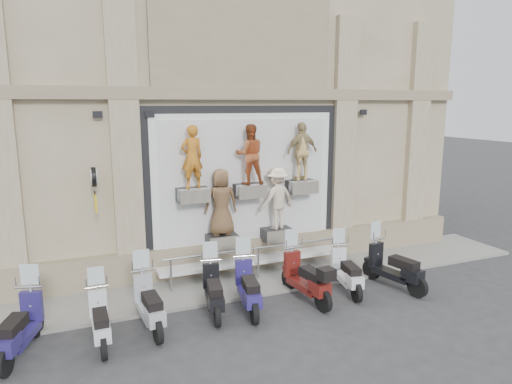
% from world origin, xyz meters
% --- Properties ---
extents(ground, '(90.00, 90.00, 0.00)m').
position_xyz_m(ground, '(0.00, 0.00, 0.00)').
color(ground, '#303033').
rests_on(ground, ground).
extents(sidewalk, '(16.00, 2.20, 0.08)m').
position_xyz_m(sidewalk, '(0.00, 2.10, 0.04)').
color(sidewalk, gray).
rests_on(sidewalk, ground).
extents(building, '(14.00, 8.60, 12.00)m').
position_xyz_m(building, '(0.00, 7.00, 6.00)').
color(building, tan).
rests_on(building, ground).
extents(shop_vitrine, '(5.60, 0.90, 4.30)m').
position_xyz_m(shop_vitrine, '(0.07, 2.75, 2.36)').
color(shop_vitrine, black).
rests_on(shop_vitrine, ground).
extents(guard_rail, '(5.06, 0.10, 0.93)m').
position_xyz_m(guard_rail, '(0.00, 2.00, 0.47)').
color(guard_rail, '#9EA0A5').
rests_on(guard_rail, ground).
extents(clock_sign_bracket, '(0.10, 0.80, 1.02)m').
position_xyz_m(clock_sign_bracket, '(-3.90, 2.47, 2.80)').
color(clock_sign_bracket, black).
rests_on(clock_sign_bracket, ground).
extents(scooter_a, '(1.10, 1.98, 1.54)m').
position_xyz_m(scooter_a, '(-5.45, 0.35, 0.77)').
color(scooter_a, navy).
rests_on(scooter_a, ground).
extents(scooter_b, '(0.50, 1.70, 1.38)m').
position_xyz_m(scooter_b, '(-4.06, 0.21, 0.69)').
color(scooter_b, silver).
rests_on(scooter_b, ground).
extents(scooter_c, '(0.66, 1.90, 1.52)m').
position_xyz_m(scooter_c, '(-3.07, 0.47, 0.76)').
color(scooter_c, '#979BA3').
rests_on(scooter_c, ground).
extents(scooter_d, '(0.86, 1.88, 1.47)m').
position_xyz_m(scooter_d, '(-1.63, 0.66, 0.74)').
color(scooter_d, black).
rests_on(scooter_d, ground).
extents(scooter_e, '(0.89, 1.96, 1.54)m').
position_xyz_m(scooter_e, '(-0.87, 0.50, 0.77)').
color(scooter_e, navy).
rests_on(scooter_e, ground).
extents(scooter_f, '(0.77, 2.01, 1.59)m').
position_xyz_m(scooter_f, '(0.58, 0.47, 0.80)').
color(scooter_f, '#56120E').
rests_on(scooter_f, ground).
extents(scooter_g, '(0.86, 1.86, 1.46)m').
position_xyz_m(scooter_g, '(1.77, 0.55, 0.73)').
color(scooter_g, silver).
rests_on(scooter_g, ground).
extents(scooter_h, '(0.98, 2.04, 1.59)m').
position_xyz_m(scooter_h, '(2.99, 0.28, 0.80)').
color(scooter_h, black).
rests_on(scooter_h, ground).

